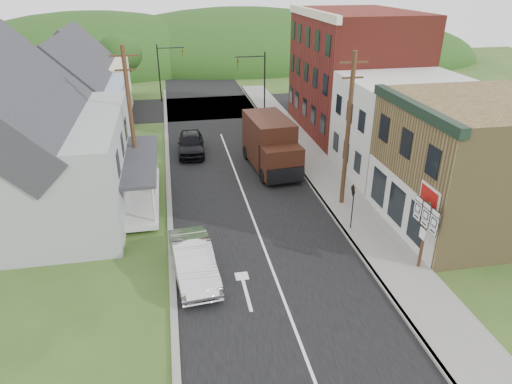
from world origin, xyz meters
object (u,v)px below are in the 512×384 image
silver_sedan (193,261)px  dark_sedan (191,143)px  route_sign_cluster (425,226)px  delivery_van (271,144)px  warning_sign (353,200)px

silver_sedan → dark_sedan: bearing=81.6°
silver_sedan → route_sign_cluster: size_ratio=1.48×
delivery_van → warning_sign: 9.59m
dark_sedan → delivery_van: bearing=-35.1°
silver_sedan → delivery_van: bearing=56.9°
dark_sedan → silver_sedan: bearing=-90.5°
silver_sedan → dark_sedan: 16.03m
route_sign_cluster → dark_sedan: bearing=117.7°
delivery_van → warning_sign: bearing=-80.4°
delivery_van → warning_sign: delivery_van is taller
route_sign_cluster → warning_sign: (-1.80, 3.99, -0.51)m
silver_sedan → route_sign_cluster: 10.60m
dark_sedan → warning_sign: bearing=-57.5°
silver_sedan → delivery_van: delivery_van is taller
dark_sedan → route_sign_cluster: route_sign_cluster is taller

